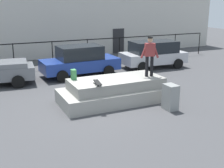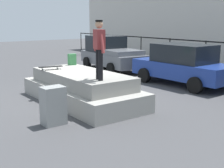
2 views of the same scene
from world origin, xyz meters
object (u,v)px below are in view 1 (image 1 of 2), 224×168
Objects in this scene: car_blue_sedan_mid at (80,61)px; skateboarder at (150,54)px; backpack at (74,75)px; utility_box at (170,97)px; car_silver_hatchback_far at (153,54)px; skateboard at (97,82)px.

skateboarder is at bearing -75.23° from car_blue_sedan_mid.
utility_box is at bearing 58.21° from backpack.
backpack is at bearing 142.54° from utility_box.
utility_box is (3.23, -2.41, -0.72)m from backpack.
skateboarder is 0.38× the size of car_blue_sedan_mid.
car_blue_sedan_mid is 6.96m from utility_box.
skateboarder reaches higher than utility_box.
backpack is 0.10× the size of car_silver_hatchback_far.
utility_box is at bearing -24.70° from skateboard.
car_silver_hatchback_far is at bearing 0.34° from car_blue_sedan_mid.
car_blue_sedan_mid reaches higher than car_silver_hatchback_far.
car_blue_sedan_mid is 5.00m from car_silver_hatchback_far.
skateboard is (-2.57, -0.32, -0.89)m from skateboarder.
car_silver_hatchback_far reaches higher than backpack.
car_blue_sedan_mid is at bearing 78.06° from skateboard.
skateboarder is at bearing 79.43° from backpack.
backpack is at bearing 116.51° from skateboard.
car_silver_hatchback_far is (6.18, 5.61, -0.22)m from skateboard.
car_blue_sedan_mid is (1.77, 4.39, -0.36)m from backpack.
car_silver_hatchback_far is (5.00, 0.03, 0.03)m from car_blue_sedan_mid.
utility_box is (-3.54, -6.82, -0.39)m from car_silver_hatchback_far.
backpack is (-3.16, 0.87, -0.78)m from skateboarder.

